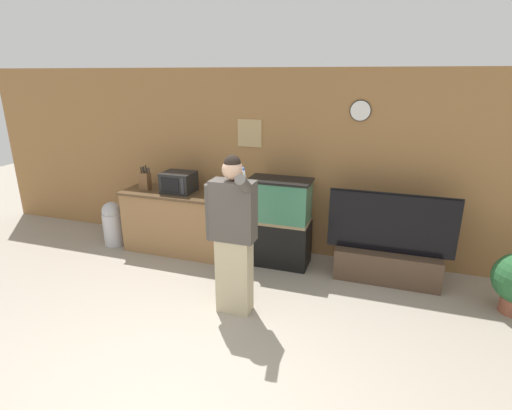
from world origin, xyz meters
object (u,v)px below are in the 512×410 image
(counter_island, at_px, (176,221))
(person_standing, at_px, (233,234))
(microwave, at_px, (179,182))
(knife_block, at_px, (145,181))
(tv_on_stand, at_px, (388,256))
(aquarium_on_stand, at_px, (279,222))
(trash_bin, at_px, (113,223))

(counter_island, xyz_separation_m, person_standing, (1.40, -1.23, 0.46))
(microwave, bearing_deg, counter_island, -160.93)
(knife_block, bearing_deg, tv_on_stand, 0.78)
(aquarium_on_stand, height_order, trash_bin, aquarium_on_stand)
(aquarium_on_stand, xyz_separation_m, tv_on_stand, (1.43, -0.04, -0.26))
(counter_island, relative_size, microwave, 3.43)
(knife_block, height_order, person_standing, person_standing)
(aquarium_on_stand, bearing_deg, microwave, -178.69)
(microwave, distance_m, person_standing, 1.83)
(counter_island, relative_size, trash_bin, 2.21)
(trash_bin, bearing_deg, knife_block, 9.47)
(tv_on_stand, bearing_deg, aquarium_on_stand, 178.33)
(knife_block, relative_size, trash_bin, 0.52)
(knife_block, distance_m, aquarium_on_stand, 2.06)
(aquarium_on_stand, relative_size, person_standing, 0.69)
(aquarium_on_stand, relative_size, tv_on_stand, 0.78)
(knife_block, bearing_deg, trash_bin, -170.53)
(counter_island, height_order, microwave, microwave)
(aquarium_on_stand, distance_m, trash_bin, 2.60)
(counter_island, height_order, trash_bin, counter_island)
(aquarium_on_stand, xyz_separation_m, trash_bin, (-2.58, -0.18, -0.25))
(knife_block, bearing_deg, aquarium_on_stand, 2.53)
(person_standing, bearing_deg, knife_block, 146.96)
(counter_island, xyz_separation_m, aquarium_on_stand, (1.56, 0.06, 0.15))
(counter_island, bearing_deg, trash_bin, -173.05)
(counter_island, distance_m, tv_on_stand, 2.99)
(microwave, height_order, trash_bin, microwave)
(trash_bin, bearing_deg, aquarium_on_stand, 4.08)
(tv_on_stand, relative_size, trash_bin, 2.25)
(counter_island, height_order, aquarium_on_stand, aquarium_on_stand)
(trash_bin, bearing_deg, microwave, 7.81)
(person_standing, bearing_deg, tv_on_stand, 38.23)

